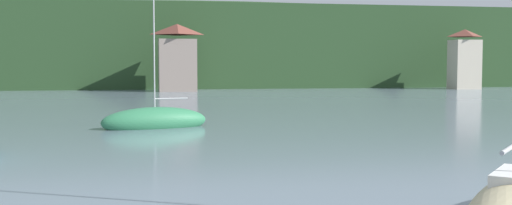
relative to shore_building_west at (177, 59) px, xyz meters
name	(u,v)px	position (x,y,z in m)	size (l,w,h in m)	color
wooded_hillside	(193,56)	(5.95, 44.40, 1.07)	(352.00, 67.97, 27.04)	#264223
shore_building_west	(177,59)	(0.00, 0.00, 0.00)	(5.52, 4.56, 9.56)	gray
shore_building_westcentral	(464,60)	(44.20, -0.53, -0.15)	(4.31, 3.45, 9.24)	#BCB29E
sailboat_far_3	(155,121)	(-4.25, -49.99, -4.24)	(6.79, 3.57, 8.72)	#2D754C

